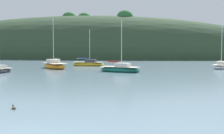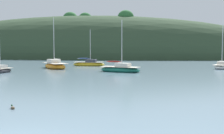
# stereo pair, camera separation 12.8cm
# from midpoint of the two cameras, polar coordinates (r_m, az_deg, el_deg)

# --- Properties ---
(far_shoreline_hill) EXTENTS (150.00, 36.00, 32.61)m
(far_shoreline_hill) POSITION_cam_midpoint_polar(r_m,az_deg,el_deg) (97.31, -8.26, 1.93)
(far_shoreline_hill) COLOR #2D422B
(far_shoreline_hill) RESTS_ON ground
(sailboat_navy_dinghy) EXTENTS (3.94, 5.77, 7.27)m
(sailboat_navy_dinghy) POSITION_cam_midpoint_polar(r_m,az_deg,el_deg) (45.46, 22.63, 0.13)
(sailboat_navy_dinghy) COLOR white
(sailboat_navy_dinghy) RESTS_ON ground
(sailboat_red_portside) EXTENTS (6.59, 7.24, 8.48)m
(sailboat_red_portside) POSITION_cam_midpoint_polar(r_m,az_deg,el_deg) (43.55, -12.59, 0.29)
(sailboat_red_portside) COLOR orange
(sailboat_red_portside) RESTS_ON ground
(sailboat_yellow_far) EXTENTS (6.22, 3.86, 7.20)m
(sailboat_yellow_far) POSITION_cam_midpoint_polar(r_m,az_deg,el_deg) (35.39, 1.62, -0.48)
(sailboat_yellow_far) COLOR #196B56
(sailboat_yellow_far) RESTS_ON ground
(sailboat_orange_cutter) EXTENTS (6.18, 2.32, 7.03)m
(sailboat_orange_cutter) POSITION_cam_midpoint_polar(r_m,az_deg,el_deg) (49.29, -5.25, 0.68)
(sailboat_orange_cutter) COLOR gold
(sailboat_orange_cutter) RESTS_ON ground
(duck_straggler) EXTENTS (0.37, 0.36, 0.24)m
(duck_straggler) POSITION_cam_midpoint_polar(r_m,az_deg,el_deg) (14.07, -20.91, -8.35)
(duck_straggler) COLOR brown
(duck_straggler) RESTS_ON ground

